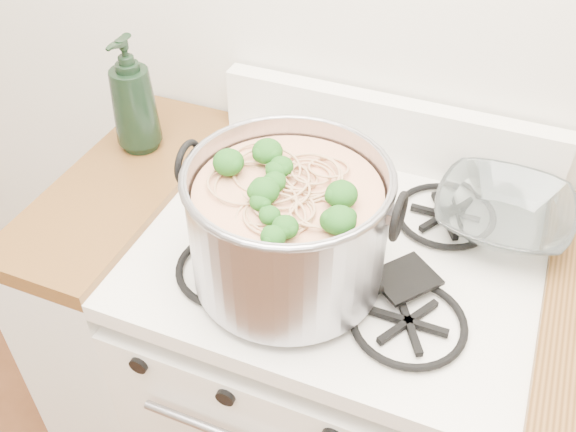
{
  "coord_description": "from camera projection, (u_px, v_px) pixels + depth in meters",
  "views": [
    {
      "loc": [
        0.25,
        0.38,
        1.77
      ],
      "look_at": [
        -0.06,
        1.14,
        1.06
      ],
      "focal_mm": 40.0,
      "sensor_mm": 36.0,
      "label": 1
    }
  ],
  "objects": [
    {
      "name": "spatula",
      "position": [
        405.0,
        276.0,
        1.15
      ],
      "size": [
        0.42,
        0.42,
        0.02
      ],
      "primitive_type": null,
      "rotation": [
        0.0,
        0.0,
        -0.67
      ],
      "color": "black",
      "rests_on": "gas_range"
    },
    {
      "name": "glass_bowl",
      "position": [
        501.0,
        221.0,
        1.26
      ],
      "size": [
        0.11,
        0.11,
        0.03
      ],
      "primitive_type": "imported",
      "rotation": [
        0.0,
        0.0,
        -0.01
      ],
      "color": "white",
      "rests_on": "gas_range"
    },
    {
      "name": "gas_range",
      "position": [
        331.0,
        383.0,
        1.56
      ],
      "size": [
        0.76,
        0.66,
        0.92
      ],
      "color": "white",
      "rests_on": "ground"
    },
    {
      "name": "stock_pot",
      "position": [
        288.0,
        227.0,
        1.1
      ],
      "size": [
        0.38,
        0.35,
        0.24
      ],
      "color": "#9898A0",
      "rests_on": "gas_range"
    },
    {
      "name": "counter_left",
      "position": [
        151.0,
        315.0,
        1.69
      ],
      "size": [
        0.25,
        0.65,
        0.92
      ],
      "color": "silver",
      "rests_on": "ground"
    },
    {
      "name": "bottle",
      "position": [
        132.0,
        95.0,
        1.39
      ],
      "size": [
        0.11,
        0.11,
        0.27
      ],
      "primitive_type": "imported",
      "rotation": [
        0.0,
        0.0,
        -0.02
      ],
      "color": "black",
      "rests_on": "counter_left"
    }
  ]
}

